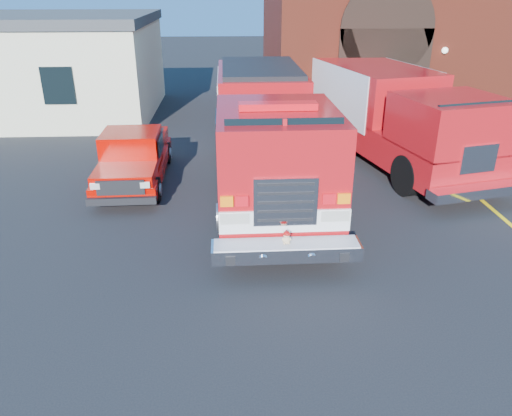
{
  "coord_description": "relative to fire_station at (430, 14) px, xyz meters",
  "views": [
    {
      "loc": [
        -0.5,
        -10.59,
        5.54
      ],
      "look_at": [
        0.0,
        -1.2,
        1.3
      ],
      "focal_mm": 35.0,
      "sensor_mm": 36.0,
      "label": 1
    }
  ],
  "objects": [
    {
      "name": "ground",
      "position": [
        -8.99,
        -13.98,
        -4.25
      ],
      "size": [
        100.0,
        100.0,
        0.0
      ],
      "primitive_type": "plane",
      "color": "black",
      "rests_on": "ground"
    },
    {
      "name": "secondary_truck",
      "position": [
        -4.07,
        -8.34,
        -2.65
      ],
      "size": [
        4.79,
        9.48,
        2.95
      ],
      "color": "black",
      "rests_on": "ground"
    },
    {
      "name": "side_building",
      "position": [
        -17.99,
        -0.99,
        -2.05
      ],
      "size": [
        10.2,
        8.2,
        4.35
      ],
      "color": "beige",
      "rests_on": "ground"
    },
    {
      "name": "pickup_truck",
      "position": [
        -12.39,
        -10.1,
        -3.48
      ],
      "size": [
        1.87,
        5.01,
        1.63
      ],
      "color": "black",
      "rests_on": "ground"
    },
    {
      "name": "parking_stripe_near",
      "position": [
        -2.49,
        -12.98,
        -4.25
      ],
      "size": [
        0.12,
        3.0,
        0.01
      ],
      "primitive_type": "cube",
      "color": "yellow",
      "rests_on": "ground"
    },
    {
      "name": "fire_engine",
      "position": [
        -8.46,
        -10.63,
        -2.61
      ],
      "size": [
        3.02,
        10.32,
        3.17
      ],
      "color": "black",
      "rests_on": "ground"
    },
    {
      "name": "parking_stripe_far",
      "position": [
        -2.49,
        -6.98,
        -4.25
      ],
      "size": [
        0.12,
        3.0,
        0.01
      ],
      "primitive_type": "cube",
      "color": "yellow",
      "rests_on": "ground"
    },
    {
      "name": "fire_station",
      "position": [
        0.0,
        0.0,
        0.0
      ],
      "size": [
        15.2,
        10.2,
        8.45
      ],
      "color": "maroon",
      "rests_on": "ground"
    },
    {
      "name": "parking_stripe_mid",
      "position": [
        -2.49,
        -9.98,
        -4.25
      ],
      "size": [
        0.12,
        3.0,
        0.01
      ],
      "primitive_type": "cube",
      "color": "yellow",
      "rests_on": "ground"
    }
  ]
}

